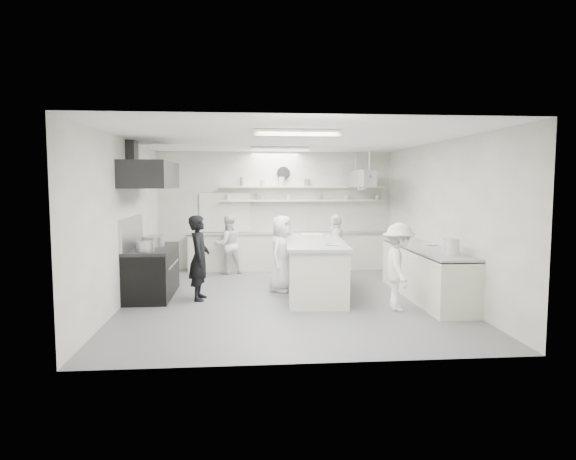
{
  "coord_description": "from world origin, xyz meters",
  "views": [
    {
      "loc": [
        -0.8,
        -9.34,
        2.19
      ],
      "look_at": [
        0.07,
        0.6,
        1.25
      ],
      "focal_mm": 31.02,
      "sensor_mm": 36.0,
      "label": 1
    }
  ],
  "objects": [
    {
      "name": "bowl_island_b",
      "position": [
        0.64,
        1.06,
        1.05
      ],
      "size": [
        0.21,
        0.21,
        0.06
      ],
      "primitive_type": "imported",
      "rotation": [
        0.0,
        0.0,
        0.16
      ],
      "color": "silver",
      "rests_on": "prep_island"
    },
    {
      "name": "shelf_upper",
      "position": [
        0.7,
        3.37,
        2.1
      ],
      "size": [
        4.2,
        0.26,
        0.04
      ],
      "primitive_type": "cube",
      "color": "silver",
      "rests_on": "wall_back"
    },
    {
      "name": "wall_right",
      "position": [
        3.0,
        0.0,
        1.5
      ],
      "size": [
        0.04,
        7.0,
        3.0
      ],
      "primitive_type": "cube",
      "color": "silver",
      "rests_on": "floor"
    },
    {
      "name": "bowl_right",
      "position": [
        2.83,
        0.1,
        0.97
      ],
      "size": [
        0.29,
        0.29,
        0.06
      ],
      "primitive_type": "imported",
      "rotation": [
        0.0,
        0.0,
        0.13
      ],
      "color": "silver",
      "rests_on": "right_counter"
    },
    {
      "name": "light_fixture_front",
      "position": [
        0.0,
        -1.8,
        2.94
      ],
      "size": [
        1.3,
        0.25,
        0.1
      ],
      "primitive_type": "cube",
      "color": "silver",
      "rests_on": "ceiling"
    },
    {
      "name": "shelf_lower",
      "position": [
        0.7,
        3.37,
        1.75
      ],
      "size": [
        4.2,
        0.26,
        0.04
      ],
      "primitive_type": "cube",
      "color": "silver",
      "rests_on": "wall_back"
    },
    {
      "name": "floor",
      "position": [
        0.0,
        0.0,
        -0.01
      ],
      "size": [
        6.0,
        7.0,
        0.02
      ],
      "primitive_type": "cube",
      "color": "gray",
      "rests_on": "ground"
    },
    {
      "name": "ceiling",
      "position": [
        0.0,
        0.0,
        3.01
      ],
      "size": [
        6.0,
        7.0,
        0.02
      ],
      "primitive_type": "cube",
      "color": "white",
      "rests_on": "wall_back"
    },
    {
      "name": "wall_left",
      "position": [
        -3.0,
        0.0,
        1.5
      ],
      "size": [
        0.04,
        7.0,
        3.0
      ],
      "primitive_type": "cube",
      "color": "silver",
      "rests_on": "floor"
    },
    {
      "name": "cook_island_left",
      "position": [
        -0.06,
        0.63,
        0.77
      ],
      "size": [
        0.81,
        0.9,
        1.54
      ],
      "primitive_type": "imported",
      "rotation": [
        0.0,
        0.0,
        1.04
      ],
      "color": "white",
      "rests_on": "floor"
    },
    {
      "name": "cook_stove",
      "position": [
        -1.66,
        0.0,
        0.8
      ],
      "size": [
        0.4,
        0.6,
        1.6
      ],
      "primitive_type": "imported",
      "rotation": [
        0.0,
        0.0,
        1.53
      ],
      "color": "black",
      "rests_on": "floor"
    },
    {
      "name": "prep_island",
      "position": [
        0.58,
        0.31,
        0.51
      ],
      "size": [
        1.25,
        2.85,
        1.02
      ],
      "primitive_type": "cube",
      "rotation": [
        0.0,
        0.0,
        -0.08
      ],
      "color": "silver",
      "rests_on": "floor"
    },
    {
      "name": "wall_front",
      "position": [
        0.0,
        -3.5,
        1.5
      ],
      "size": [
        6.0,
        0.04,
        3.0
      ],
      "primitive_type": "cube",
      "color": "silver",
      "rests_on": "floor"
    },
    {
      "name": "back_counter",
      "position": [
        0.3,
        3.2,
        0.46
      ],
      "size": [
        5.0,
        0.6,
        0.92
      ],
      "primitive_type": "cube",
      "color": "silver",
      "rests_on": "floor"
    },
    {
      "name": "exhaust_hood",
      "position": [
        -2.6,
        0.4,
        2.35
      ],
      "size": [
        0.85,
        2.0,
        0.5
      ],
      "primitive_type": "cube",
      "color": "#252527",
      "rests_on": "wall_left"
    },
    {
      "name": "wall_back",
      "position": [
        0.0,
        3.5,
        1.5
      ],
      "size": [
        6.0,
        0.04,
        3.0
      ],
      "primitive_type": "cube",
      "color": "silver",
      "rests_on": "floor"
    },
    {
      "name": "wall_clock",
      "position": [
        0.2,
        3.46,
        2.45
      ],
      "size": [
        0.32,
        0.05,
        0.32
      ],
      "primitive_type": "cylinder",
      "rotation": [
        1.57,
        0.0,
        0.0
      ],
      "color": "silver",
      "rests_on": "wall_back"
    },
    {
      "name": "light_fixture_rear",
      "position": [
        0.0,
        1.8,
        2.94
      ],
      "size": [
        1.3,
        0.25,
        0.1
      ],
      "primitive_type": "cube",
      "color": "silver",
      "rests_on": "ceiling"
    },
    {
      "name": "bowl_island_a",
      "position": [
        0.8,
        -0.48,
        1.06
      ],
      "size": [
        0.28,
        0.28,
        0.06
      ],
      "primitive_type": "imported",
      "rotation": [
        0.0,
        0.0,
        0.09
      ],
      "color": "#B1B3B9",
      "rests_on": "prep_island"
    },
    {
      "name": "stove",
      "position": [
        -2.6,
        0.4,
        0.45
      ],
      "size": [
        0.8,
        1.8,
        0.9
      ],
      "primitive_type": "cube",
      "color": "black",
      "rests_on": "floor"
    },
    {
      "name": "pot_rack",
      "position": [
        2.0,
        2.4,
        2.3
      ],
      "size": [
        0.3,
        1.6,
        0.4
      ],
      "primitive_type": "cube",
      "color": "#B1B3B9",
      "rests_on": "ceiling"
    },
    {
      "name": "cook_right",
      "position": [
        1.85,
        -1.06,
        0.76
      ],
      "size": [
        0.71,
        1.05,
        1.51
      ],
      "primitive_type": "imported",
      "rotation": [
        0.0,
        0.0,
        1.42
      ],
      "color": "white",
      "rests_on": "floor"
    },
    {
      "name": "right_counter",
      "position": [
        2.65,
        -0.2,
        0.47
      ],
      "size": [
        0.74,
        3.3,
        0.94
      ],
      "primitive_type": "cube",
      "color": "silver",
      "rests_on": "floor"
    },
    {
      "name": "cook_back",
      "position": [
        -1.21,
        2.7,
        0.71
      ],
      "size": [
        0.83,
        0.74,
        1.43
      ],
      "primitive_type": "imported",
      "rotation": [
        0.0,
        0.0,
        -2.8
      ],
      "color": "white",
      "rests_on": "floor"
    },
    {
      "name": "stove_pot",
      "position": [
        -2.6,
        0.55,
        1.03
      ],
      "size": [
        0.43,
        0.43,
        0.24
      ],
      "primitive_type": "cylinder",
      "color": "#B1B3B9",
      "rests_on": "stove"
    },
    {
      "name": "cook_island_right",
      "position": [
        1.17,
        1.26,
        0.77
      ],
      "size": [
        0.54,
        0.95,
        1.53
      ],
      "primitive_type": "imported",
      "rotation": [
        0.0,
        0.0,
        -1.76
      ],
      "color": "white",
      "rests_on": "floor"
    },
    {
      "name": "pass_through_window",
      "position": [
        -1.3,
        3.48,
        1.45
      ],
      "size": [
        1.3,
        0.04,
        1.0
      ],
      "primitive_type": "cube",
      "color": "black",
      "rests_on": "wall_back"
    }
  ]
}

